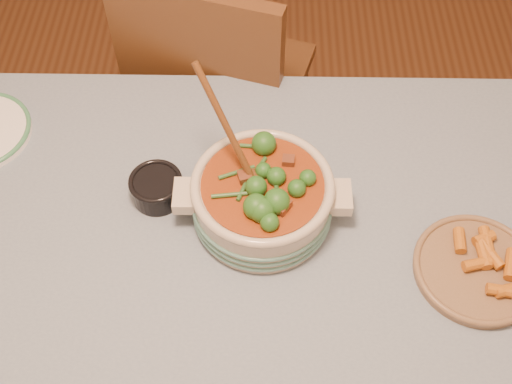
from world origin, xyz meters
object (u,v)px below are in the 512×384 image
dining_table (172,277)px  chair_far (217,87)px  stew_casserole (262,196)px  condiment_bowl (156,187)px  fried_plate (477,268)px

dining_table → chair_far: 0.71m
stew_casserole → condiment_bowl: size_ratio=2.68×
condiment_bowl → fried_plate: 0.70m
condiment_bowl → fried_plate: (0.68, -0.18, -0.02)m
fried_plate → chair_far: size_ratio=0.34×
dining_table → fried_plate: size_ratio=4.99×
condiment_bowl → chair_far: (0.09, 0.54, -0.23)m
fried_plate → dining_table: bearing=177.7°
dining_table → fried_plate: bearing=-2.3°
stew_casserole → condiment_bowl: stew_casserole is taller
stew_casserole → chair_far: (-0.14, 0.59, -0.27)m
chair_far → dining_table: bearing=101.8°
stew_casserole → fried_plate: bearing=-16.7°
stew_casserole → fried_plate: size_ratio=1.11×
condiment_bowl → chair_far: chair_far is taller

